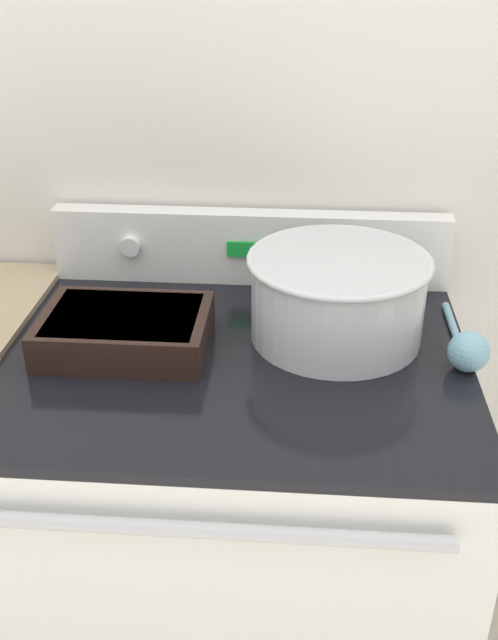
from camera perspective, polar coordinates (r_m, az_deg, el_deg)
kitchen_wall at (r=1.53m, az=0.28°, el=15.55°), size 8.00×0.05×2.50m
stove_range at (r=1.59m, az=-0.80°, el=-16.88°), size 0.81×0.70×0.91m
control_panel at (r=1.55m, az=0.10°, el=5.59°), size 0.81×0.07×0.15m
mixing_bowl at (r=1.34m, az=6.76°, el=2.07°), size 0.33×0.33×0.16m
casserole_dish at (r=1.33m, az=-9.42°, el=-0.66°), size 0.29×0.21×0.07m
ladle at (r=1.32m, az=16.27°, el=-2.16°), size 0.07×0.26×0.07m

